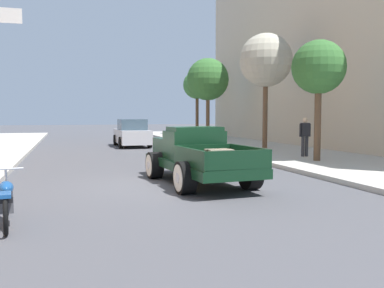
{
  "coord_description": "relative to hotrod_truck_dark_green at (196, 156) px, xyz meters",
  "views": [
    {
      "loc": [
        -2.7,
        -11.24,
        1.93
      ],
      "look_at": [
        1.06,
        1.39,
        1.0
      ],
      "focal_mm": 39.33,
      "sensor_mm": 36.0,
      "label": 1
    }
  ],
  "objects": [
    {
      "name": "ground_plane",
      "position": [
        -0.79,
        -0.13,
        -0.75
      ],
      "size": [
        140.0,
        140.0,
        0.0
      ],
      "primitive_type": "plane",
      "color": "#47474C"
    },
    {
      "name": "car_background_silver",
      "position": [
        0.24,
        13.86,
        0.01
      ],
      "size": [
        1.89,
        4.31,
        1.65
      ],
      "color": "#B7B7BC",
      "rests_on": "ground"
    },
    {
      "name": "flagpole",
      "position": [
        -7.66,
        19.36,
        5.02
      ],
      "size": [
        1.74,
        0.16,
        9.16
      ],
      "color": "#B2B2B7",
      "rests_on": "sidewalk_left"
    },
    {
      "name": "hotrod_truck_dark_green",
      "position": [
        0.0,
        0.0,
        0.0
      ],
      "size": [
        2.42,
        5.03,
        1.58
      ],
      "color": "black",
      "rests_on": "ground"
    },
    {
      "name": "street_tree_nearest",
      "position": [
        5.73,
        2.71,
        2.93
      ],
      "size": [
        2.05,
        2.05,
        4.61
      ],
      "color": "brown",
      "rests_on": "sidewalk_right"
    },
    {
      "name": "pedestrian_sidewalk_right",
      "position": [
        6.16,
        4.28,
        0.33
      ],
      "size": [
        0.53,
        0.22,
        1.65
      ],
      "color": "#333338",
      "rests_on": "sidewalk_right"
    },
    {
      "name": "street_tree_farthest",
      "position": [
        6.92,
        22.11,
        3.58
      ],
      "size": [
        2.32,
        2.32,
        5.39
      ],
      "color": "brown",
      "rests_on": "sidewalk_right"
    },
    {
      "name": "street_tree_second",
      "position": [
        6.62,
        8.96,
        3.99
      ],
      "size": [
        2.81,
        2.81,
        6.03
      ],
      "color": "brown",
      "rests_on": "sidewalk_right"
    },
    {
      "name": "motorcycle_parked",
      "position": [
        -4.54,
        -3.49,
        -0.31
      ],
      "size": [
        0.62,
        2.11,
        0.93
      ],
      "color": "black",
      "rests_on": "ground"
    },
    {
      "name": "street_tree_third",
      "position": [
        5.97,
        16.55,
        3.59
      ],
      "size": [
        2.93,
        2.93,
        5.68
      ],
      "color": "brown",
      "rests_on": "sidewalk_right"
    }
  ]
}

